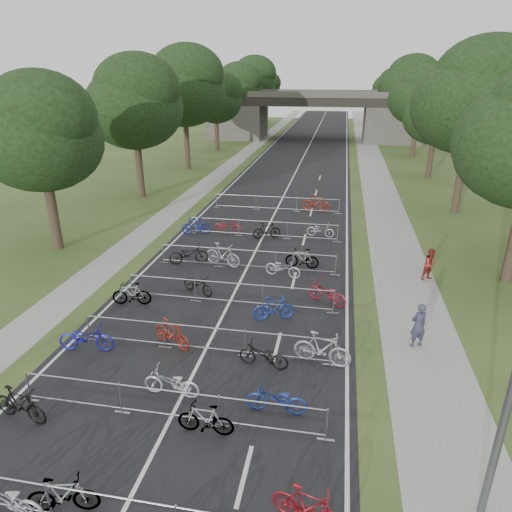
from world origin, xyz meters
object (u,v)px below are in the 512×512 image
(bike_0, at_px, (4,500))
(bike_1, at_px, (63,495))
(pedestrian_a, at_px, (418,325))
(overpass_bridge, at_px, (313,115))
(pedestrian_b, at_px, (431,265))

(bike_0, height_order, bike_1, bike_0)
(bike_1, relative_size, pedestrian_a, 0.95)
(overpass_bridge, bearing_deg, pedestrian_b, -79.51)
(pedestrian_a, bearing_deg, bike_0, 16.67)
(overpass_bridge, height_order, bike_1, overpass_bridge)
(overpass_bridge, relative_size, bike_1, 18.25)
(bike_1, height_order, pedestrian_a, pedestrian_a)
(pedestrian_a, height_order, pedestrian_b, pedestrian_a)
(overpass_bridge, height_order, pedestrian_a, overpass_bridge)
(overpass_bridge, height_order, bike_0, overpass_bridge)
(pedestrian_b, bearing_deg, bike_0, -161.12)
(overpass_bridge, xyz_separation_m, bike_1, (-1.33, -64.77, -3.02))
(overpass_bridge, relative_size, pedestrian_b, 19.09)
(bike_1, distance_m, pedestrian_b, 18.41)
(pedestrian_a, bearing_deg, overpass_bridge, -107.10)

